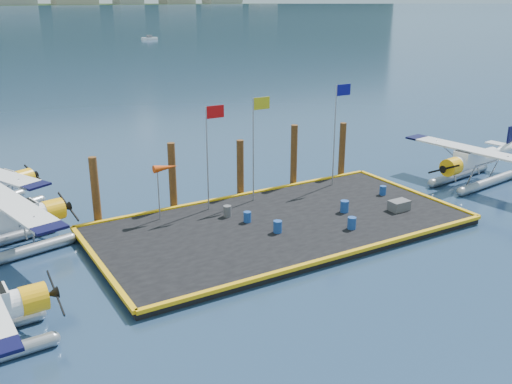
{
  "coord_description": "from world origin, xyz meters",
  "views": [
    {
      "loc": [
        -15.88,
        -24.19,
        12.09
      ],
      "look_at": [
        -0.38,
        2.0,
        1.62
      ],
      "focal_mm": 40.0,
      "sensor_mm": 36.0,
      "label": 1
    }
  ],
  "objects_px": {
    "drum_2": "(344,206)",
    "drum_5": "(227,211)",
    "piling_0": "(96,193)",
    "windsock": "(165,169)",
    "piling_2": "(240,170)",
    "drum_1": "(352,223)",
    "drum_3": "(278,227)",
    "seaplane_b": "(8,225)",
    "flagpole_blue": "(338,120)",
    "crate": "(399,205)",
    "piling_1": "(173,178)",
    "flagpole_yellow": "(256,134)",
    "seaplane_d": "(472,163)",
    "flagpole_red": "(210,142)",
    "piling_4": "(342,152)",
    "drum_4": "(383,190)",
    "piling_3": "(294,157)",
    "drum_0": "(247,217)"
  },
  "relations": [
    {
      "from": "flagpole_blue",
      "to": "flagpole_yellow",
      "type": "bearing_deg",
      "value": 180.0
    },
    {
      "from": "crate",
      "to": "piling_3",
      "type": "relative_size",
      "value": 0.27
    },
    {
      "from": "drum_0",
      "to": "crate",
      "type": "relative_size",
      "value": 0.51
    },
    {
      "from": "drum_5",
      "to": "crate",
      "type": "relative_size",
      "value": 0.54
    },
    {
      "from": "drum_5",
      "to": "piling_2",
      "type": "bearing_deg",
      "value": 50.49
    },
    {
      "from": "crate",
      "to": "drum_5",
      "type": "bearing_deg",
      "value": 155.21
    },
    {
      "from": "drum_2",
      "to": "piling_2",
      "type": "bearing_deg",
      "value": 120.42
    },
    {
      "from": "seaplane_d",
      "to": "flagpole_red",
      "type": "height_order",
      "value": "flagpole_red"
    },
    {
      "from": "drum_5",
      "to": "piling_4",
      "type": "bearing_deg",
      "value": 16.54
    },
    {
      "from": "flagpole_red",
      "to": "windsock",
      "type": "relative_size",
      "value": 1.92
    },
    {
      "from": "flagpole_blue",
      "to": "piling_3",
      "type": "height_order",
      "value": "flagpole_blue"
    },
    {
      "from": "flagpole_red",
      "to": "piling_3",
      "type": "relative_size",
      "value": 1.4
    },
    {
      "from": "windsock",
      "to": "piling_4",
      "type": "distance_m",
      "value": 13.68
    },
    {
      "from": "drum_3",
      "to": "drum_5",
      "type": "relative_size",
      "value": 1.02
    },
    {
      "from": "piling_2",
      "to": "drum_4",
      "type": "bearing_deg",
      "value": -32.77
    },
    {
      "from": "drum_5",
      "to": "flagpole_blue",
      "type": "bearing_deg",
      "value": 9.98
    },
    {
      "from": "drum_4",
      "to": "seaplane_d",
      "type": "bearing_deg",
      "value": -3.69
    },
    {
      "from": "seaplane_b",
      "to": "drum_1",
      "type": "xyz_separation_m",
      "value": [
        15.93,
        -7.06,
        -0.73
      ]
    },
    {
      "from": "seaplane_b",
      "to": "flagpole_blue",
      "type": "xyz_separation_m",
      "value": [
        19.88,
        -0.58,
        3.23
      ]
    },
    {
      "from": "seaplane_b",
      "to": "windsock",
      "type": "bearing_deg",
      "value": 73.71
    },
    {
      "from": "drum_0",
      "to": "piling_1",
      "type": "bearing_deg",
      "value": 118.94
    },
    {
      "from": "drum_2",
      "to": "drum_5",
      "type": "height_order",
      "value": "drum_2"
    },
    {
      "from": "drum_1",
      "to": "crate",
      "type": "height_order",
      "value": "drum_1"
    },
    {
      "from": "flagpole_yellow",
      "to": "drum_0",
      "type": "bearing_deg",
      "value": -128.35
    },
    {
      "from": "flagpole_red",
      "to": "flagpole_yellow",
      "type": "relative_size",
      "value": 0.97
    },
    {
      "from": "seaplane_b",
      "to": "seaplane_d",
      "type": "xyz_separation_m",
      "value": [
        28.58,
        -4.25,
        0.03
      ]
    },
    {
      "from": "drum_4",
      "to": "piling_4",
      "type": "height_order",
      "value": "piling_4"
    },
    {
      "from": "drum_4",
      "to": "piling_4",
      "type": "bearing_deg",
      "value": 83.5
    },
    {
      "from": "crate",
      "to": "piling_1",
      "type": "xyz_separation_m",
      "value": [
        -10.9,
        7.3,
        1.41
      ]
    },
    {
      "from": "drum_3",
      "to": "piling_3",
      "type": "bearing_deg",
      "value": 50.27
    },
    {
      "from": "seaplane_d",
      "to": "piling_4",
      "type": "distance_m",
      "value": 8.7
    },
    {
      "from": "piling_0",
      "to": "seaplane_b",
      "type": "bearing_deg",
      "value": -167.67
    },
    {
      "from": "seaplane_b",
      "to": "piling_0",
      "type": "height_order",
      "value": "piling_0"
    },
    {
      "from": "seaplane_b",
      "to": "piling_3",
      "type": "height_order",
      "value": "piling_3"
    },
    {
      "from": "drum_3",
      "to": "flagpole_yellow",
      "type": "distance_m",
      "value": 6.41
    },
    {
      "from": "drum_0",
      "to": "flagpole_blue",
      "type": "bearing_deg",
      "value": 19.02
    },
    {
      "from": "windsock",
      "to": "piling_2",
      "type": "xyz_separation_m",
      "value": [
        5.53,
        1.6,
        -1.33
      ]
    },
    {
      "from": "drum_3",
      "to": "piling_1",
      "type": "height_order",
      "value": "piling_1"
    },
    {
      "from": "drum_2",
      "to": "piling_2",
      "type": "xyz_separation_m",
      "value": [
        -3.49,
        5.94,
        1.16
      ]
    },
    {
      "from": "piling_1",
      "to": "piling_4",
      "type": "height_order",
      "value": "piling_1"
    },
    {
      "from": "drum_5",
      "to": "piling_0",
      "type": "bearing_deg",
      "value": 153.83
    },
    {
      "from": "seaplane_b",
      "to": "drum_2",
      "type": "height_order",
      "value": "seaplane_b"
    },
    {
      "from": "crate",
      "to": "flagpole_yellow",
      "type": "height_order",
      "value": "flagpole_yellow"
    },
    {
      "from": "drum_5",
      "to": "flagpole_yellow",
      "type": "distance_m",
      "value": 4.96
    },
    {
      "from": "flagpole_red",
      "to": "piling_2",
      "type": "bearing_deg",
      "value": 29.8
    },
    {
      "from": "drum_1",
      "to": "drum_5",
      "type": "distance_m",
      "value": 6.92
    },
    {
      "from": "piling_0",
      "to": "drum_5",
      "type": "bearing_deg",
      "value": -26.17
    },
    {
      "from": "drum_4",
      "to": "piling_4",
      "type": "xyz_separation_m",
      "value": [
        0.55,
        4.8,
        1.32
      ]
    },
    {
      "from": "flagpole_yellow",
      "to": "drum_3",
      "type": "bearing_deg",
      "value": -108.17
    },
    {
      "from": "flagpole_yellow",
      "to": "crate",
      "type": "bearing_deg",
      "value": -42.61
    }
  ]
}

